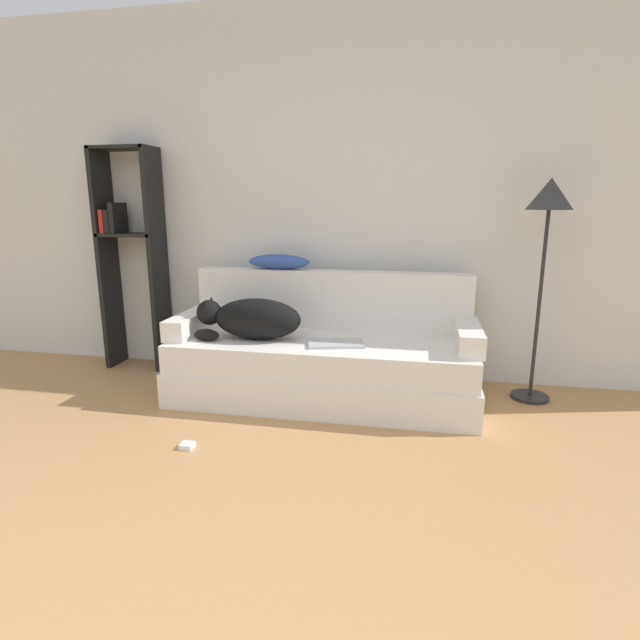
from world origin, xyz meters
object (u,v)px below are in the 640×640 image
laptop (336,343)px  power_adapter (187,446)px  dog (251,318)px  throw_pillow (279,262)px  bookshelf (130,248)px  couch (323,369)px  floor_lamp (548,217)px

laptop → power_adapter: 1.09m
dog → throw_pillow: size_ratio=1.56×
throw_pillow → bookshelf: size_ratio=0.27×
dog → laptop: bearing=-3.5°
couch → bookshelf: (-1.62, 0.40, 0.76)m
couch → throw_pillow: size_ratio=4.40×
throw_pillow → bookshelf: bearing=177.4°
throw_pillow → dog: bearing=-99.1°
dog → laptop: size_ratio=1.83×
bookshelf → laptop: bearing=-17.1°
laptop → power_adapter: (-0.70, -0.73, -0.42)m
couch → laptop: size_ratio=5.14×
dog → floor_lamp: 2.01m
laptop → bookshelf: bookshelf is taller
throw_pillow → power_adapter: bearing=-99.1°
throw_pillow → floor_lamp: (1.79, -0.09, 0.33)m
floor_lamp → power_adapter: 2.58m
bookshelf → floor_lamp: bookshelf is taller
laptop → floor_lamp: floor_lamp is taller
couch → floor_lamp: bearing=10.7°
couch → power_adapter: bearing=-124.4°
laptop → floor_lamp: size_ratio=0.27×
floor_lamp → power_adapter: floor_lamp is taller
laptop → throw_pillow: (-0.50, 0.48, 0.46)m
laptop → dog: bearing=162.9°
dog → floor_lamp: floor_lamp is taller
dog → floor_lamp: bearing=10.8°
couch → power_adapter: 1.06m
power_adapter → dog: bearing=80.9°
couch → bookshelf: size_ratio=1.17×
bookshelf → floor_lamp: 3.03m
dog → floor_lamp: (1.86, 0.36, 0.66)m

